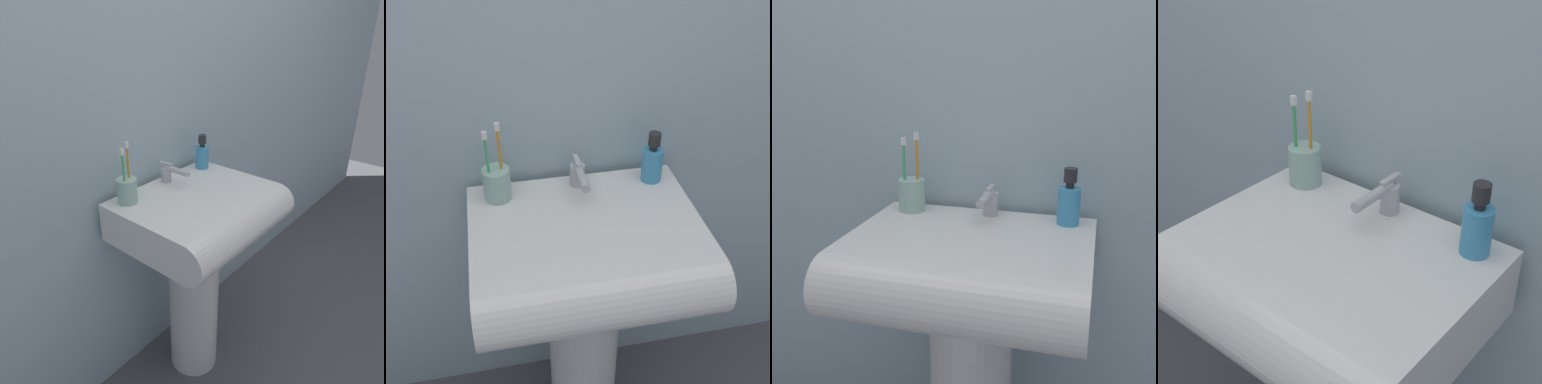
# 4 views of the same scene
# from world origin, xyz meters

# --- Properties ---
(wall_back) EXTENTS (5.00, 0.05, 2.40)m
(wall_back) POSITION_xyz_m (0.00, 0.24, 1.20)
(wall_back) COLOR #9EB7C1
(wall_back) RESTS_ON ground
(sink_basin) EXTENTS (0.56, 0.45, 0.14)m
(sink_basin) POSITION_xyz_m (0.00, -0.05, 0.76)
(sink_basin) COLOR white
(sink_basin) RESTS_ON sink_pedestal
(faucet) EXTENTS (0.04, 0.14, 0.08)m
(faucet) POSITION_xyz_m (0.01, 0.13, 0.87)
(faucet) COLOR #B7B7BC
(faucet) RESTS_ON sink_basin
(toothbrush_cup) EXTENTS (0.07, 0.07, 0.21)m
(toothbrush_cup) POSITION_xyz_m (-0.20, 0.13, 0.88)
(toothbrush_cup) COLOR #99BFB2
(toothbrush_cup) RESTS_ON sink_basin
(soap_bottle) EXTENTS (0.05, 0.05, 0.14)m
(soap_bottle) POSITION_xyz_m (0.21, 0.13, 0.89)
(soap_bottle) COLOR #3F99CC
(soap_bottle) RESTS_ON sink_basin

